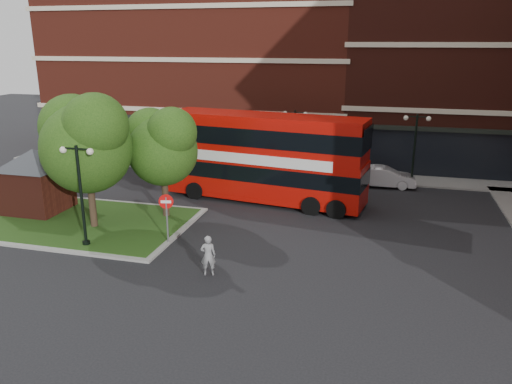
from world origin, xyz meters
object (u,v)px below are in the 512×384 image
(car_silver, at_px, (206,166))
(bus, at_px, (265,152))
(woman, at_px, (208,255))
(car_white, at_px, (384,177))

(car_silver, bearing_deg, bus, -131.74)
(woman, bearing_deg, car_silver, -88.11)
(bus, bearing_deg, car_white, 43.66)
(woman, distance_m, car_white, 17.09)
(woman, bearing_deg, car_white, -132.71)
(bus, distance_m, car_white, 9.01)
(bus, bearing_deg, car_silver, 147.19)
(woman, bearing_deg, bus, -107.89)
(car_silver, xyz_separation_m, car_white, (12.82, 0.00, 0.07))
(bus, height_order, woman, bus)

